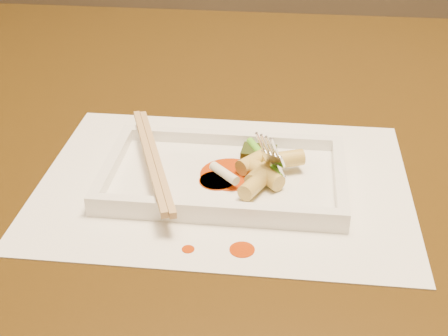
# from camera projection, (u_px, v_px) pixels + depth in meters

# --- Properties ---
(table) EXTENTS (1.40, 0.90, 0.75)m
(table) POSITION_uv_depth(u_px,v_px,m) (276.00, 181.00, 0.87)
(table) COLOR black
(table) RESTS_ON ground
(placemat) EXTENTS (0.40, 0.30, 0.00)m
(placemat) POSITION_uv_depth(u_px,v_px,m) (224.00, 183.00, 0.68)
(placemat) COLOR white
(placemat) RESTS_ON table
(sauce_splatter_a) EXTENTS (0.02, 0.02, 0.00)m
(sauce_splatter_a) POSITION_uv_depth(u_px,v_px,m) (242.00, 250.00, 0.58)
(sauce_splatter_a) COLOR #B03305
(sauce_splatter_a) RESTS_ON placemat
(sauce_splatter_b) EXTENTS (0.01, 0.01, 0.00)m
(sauce_splatter_b) POSITION_uv_depth(u_px,v_px,m) (188.00, 249.00, 0.58)
(sauce_splatter_b) COLOR #B03305
(sauce_splatter_b) RESTS_ON placemat
(plate_base) EXTENTS (0.26, 0.16, 0.01)m
(plate_base) POSITION_uv_depth(u_px,v_px,m) (224.00, 179.00, 0.68)
(plate_base) COLOR white
(plate_base) RESTS_ON placemat
(plate_rim_far) EXTENTS (0.26, 0.01, 0.01)m
(plate_rim_far) POSITION_uv_depth(u_px,v_px,m) (231.00, 138.00, 0.74)
(plate_rim_far) COLOR white
(plate_rim_far) RESTS_ON plate_base
(plate_rim_near) EXTENTS (0.26, 0.01, 0.01)m
(plate_rim_near) POSITION_uv_depth(u_px,v_px,m) (215.00, 209.00, 0.61)
(plate_rim_near) COLOR white
(plate_rim_near) RESTS_ON plate_base
(plate_rim_left) EXTENTS (0.01, 0.14, 0.01)m
(plate_rim_left) POSITION_uv_depth(u_px,v_px,m) (112.00, 164.00, 0.68)
(plate_rim_left) COLOR white
(plate_rim_left) RESTS_ON plate_base
(plate_rim_right) EXTENTS (0.01, 0.14, 0.01)m
(plate_rim_right) POSITION_uv_depth(u_px,v_px,m) (340.00, 177.00, 0.66)
(plate_rim_right) COLOR white
(plate_rim_right) RESTS_ON plate_base
(veg_piece) EXTENTS (0.04, 0.03, 0.01)m
(veg_piece) POSITION_uv_depth(u_px,v_px,m) (259.00, 153.00, 0.70)
(veg_piece) COLOR black
(veg_piece) RESTS_ON plate_base
(scallion_white) EXTENTS (0.04, 0.04, 0.01)m
(scallion_white) POSITION_uv_depth(u_px,v_px,m) (224.00, 173.00, 0.66)
(scallion_white) COLOR #EAEACC
(scallion_white) RESTS_ON plate_base
(scallion_green) EXTENTS (0.05, 0.08, 0.01)m
(scallion_green) POSITION_uv_depth(u_px,v_px,m) (264.00, 159.00, 0.68)
(scallion_green) COLOR #4AAC1B
(scallion_green) RESTS_ON plate_base
(chopstick_a) EXTENTS (0.08, 0.21, 0.01)m
(chopstick_a) POSITION_uv_depth(u_px,v_px,m) (149.00, 158.00, 0.67)
(chopstick_a) COLOR tan
(chopstick_a) RESTS_ON plate_rim_near
(chopstick_b) EXTENTS (0.08, 0.21, 0.01)m
(chopstick_b) POSITION_uv_depth(u_px,v_px,m) (156.00, 158.00, 0.67)
(chopstick_b) COLOR tan
(chopstick_b) RESTS_ON plate_rim_near
(fork) EXTENTS (0.09, 0.10, 0.14)m
(fork) POSITION_uv_depth(u_px,v_px,m) (293.00, 110.00, 0.65)
(fork) COLOR silver
(fork) RESTS_ON plate_base
(sauce_blob_0) EXTENTS (0.04, 0.04, 0.00)m
(sauce_blob_0) POSITION_uv_depth(u_px,v_px,m) (217.00, 181.00, 0.67)
(sauce_blob_0) COLOR #B03305
(sauce_blob_0) RESTS_ON plate_base
(sauce_blob_1) EXTENTS (0.04, 0.04, 0.00)m
(sauce_blob_1) POSITION_uv_depth(u_px,v_px,m) (216.00, 181.00, 0.67)
(sauce_blob_1) COLOR #B03305
(sauce_blob_1) RESTS_ON plate_base
(sauce_blob_2) EXTENTS (0.07, 0.07, 0.00)m
(sauce_blob_2) POSITION_uv_depth(u_px,v_px,m) (230.00, 174.00, 0.68)
(sauce_blob_2) COLOR #B03305
(sauce_blob_2) RESTS_ON plate_base
(rice_cake_0) EXTENTS (0.04, 0.05, 0.02)m
(rice_cake_0) POSITION_uv_depth(u_px,v_px,m) (264.00, 172.00, 0.66)
(rice_cake_0) COLOR #CEBD60
(rice_cake_0) RESTS_ON plate_base
(rice_cake_1) EXTENTS (0.05, 0.05, 0.02)m
(rice_cake_1) POSITION_uv_depth(u_px,v_px,m) (263.00, 173.00, 0.66)
(rice_cake_1) COLOR #CEBD60
(rice_cake_1) RESTS_ON plate_base
(rice_cake_2) EXTENTS (0.05, 0.03, 0.02)m
(rice_cake_2) POSITION_uv_depth(u_px,v_px,m) (284.00, 159.00, 0.67)
(rice_cake_2) COLOR #CEBD60
(rice_cake_2) RESTS_ON plate_base
(rice_cake_3) EXTENTS (0.03, 0.05, 0.02)m
(rice_cake_3) POSITION_uv_depth(u_px,v_px,m) (255.00, 184.00, 0.64)
(rice_cake_3) COLOR #CEBD60
(rice_cake_3) RESTS_ON plate_base
(rice_cake_4) EXTENTS (0.04, 0.04, 0.02)m
(rice_cake_4) POSITION_uv_depth(u_px,v_px,m) (254.00, 161.00, 0.68)
(rice_cake_4) COLOR #CEBD60
(rice_cake_4) RESTS_ON plate_base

